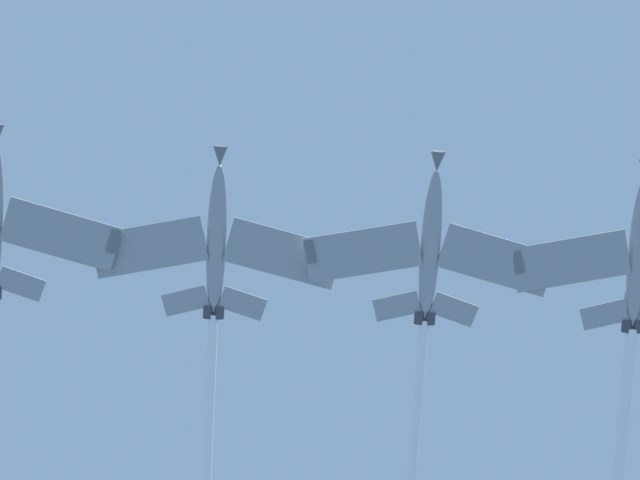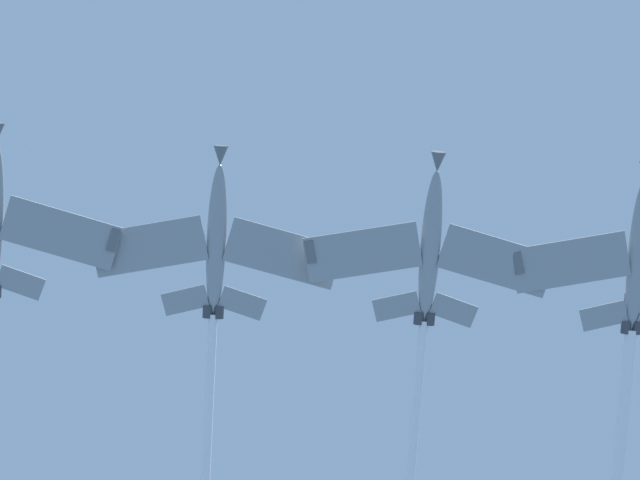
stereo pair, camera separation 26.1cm
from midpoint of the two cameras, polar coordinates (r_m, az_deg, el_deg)
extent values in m
ellipsoid|color=gray|center=(115.48, 12.60, -0.55)|extent=(2.28, 11.93, 4.90)
ellipsoid|color=black|center=(115.73, 12.62, 0.53)|extent=(1.17, 2.99, 1.70)
cube|color=gray|center=(114.36, 10.00, -0.83)|extent=(9.63, 6.01, 1.27)
cube|color=#595E60|center=(113.79, 7.95, -0.88)|extent=(1.19, 1.88, 0.65)
cube|color=gray|center=(115.89, 11.29, -2.93)|extent=(4.00, 2.95, 0.69)
cube|color=#595E60|center=(117.70, 12.24, -2.72)|extent=(0.36, 3.14, 3.39)
cylinder|color=#38383D|center=(116.60, 12.58, -3.37)|extent=(0.87, 1.24, 1.06)
cylinder|color=#38383D|center=(116.38, 12.15, -3.35)|extent=(0.87, 1.24, 1.06)
ellipsoid|color=gray|center=(112.74, 4.48, -0.24)|extent=(2.08, 11.94, 4.74)
cone|color=#595E60|center=(111.70, 4.76, 3.13)|extent=(1.27, 1.92, 1.61)
ellipsoid|color=black|center=(112.96, 4.54, 0.87)|extent=(1.12, 2.98, 1.66)
cube|color=gray|center=(113.49, 7.11, -0.80)|extent=(9.52, 5.26, 1.22)
cube|color=#595E60|center=(114.38, 9.11, -1.06)|extent=(1.04, 1.86, 0.63)
cube|color=gray|center=(112.33, 1.77, -0.48)|extent=(9.62, 5.89, 1.22)
cube|color=#595E60|center=(112.32, -0.33, -0.49)|extent=(1.17, 1.88, 0.63)
cube|color=gray|center=(114.03, 5.41, -2.77)|extent=(3.94, 2.68, 0.67)
cube|color=gray|center=(113.54, 3.13, -2.64)|extent=(3.99, 2.91, 0.67)
cube|color=#595E60|center=(115.07, 4.22, -2.44)|extent=(0.30, 3.11, 3.37)
cylinder|color=#38383D|center=(113.90, 4.47, -3.12)|extent=(0.85, 1.22, 1.05)
cylinder|color=#38383D|center=(113.80, 4.02, -3.09)|extent=(0.85, 1.22, 1.05)
ellipsoid|color=gray|center=(113.64, -4.06, -0.01)|extent=(2.25, 11.90, 5.03)
cone|color=#595E60|center=(112.74, -3.93, 3.35)|extent=(1.30, 1.96, 1.64)
ellipsoid|color=black|center=(113.91, -4.01, 1.08)|extent=(1.16, 2.99, 1.73)
cube|color=gray|center=(113.56, -1.41, -0.55)|extent=(9.49, 5.12, 1.31)
cube|color=#595E60|center=(113.81, 0.64, -0.79)|extent=(1.02, 1.85, 0.67)
cube|color=gray|center=(114.04, -6.74, -0.29)|extent=(9.63, 5.98, 1.31)
cube|color=#595E60|center=(114.66, -8.78, -0.32)|extent=(1.18, 1.88, 0.67)
cube|color=gray|center=(114.48, -3.03, -2.54)|extent=(3.93, 2.62, 0.71)
cube|color=gray|center=(114.69, -5.30, -2.42)|extent=(3.99, 2.94, 0.71)
cube|color=#595E60|center=(115.89, -4.12, -2.24)|extent=(0.35, 3.16, 3.41)
cylinder|color=#38383D|center=(114.61, -3.96, -2.89)|extent=(0.86, 1.24, 1.07)
cylinder|color=#38383D|center=(114.66, -4.41, -2.87)|extent=(0.86, 1.24, 1.07)
cube|color=gray|center=(114.07, -10.19, 0.22)|extent=(9.53, 5.30, 1.25)
cube|color=#595E60|center=(113.74, -8.15, -0.06)|extent=(1.05, 1.86, 0.64)
cube|color=gray|center=(115.48, -11.75, -1.72)|extent=(3.95, 2.69, 0.68)
camera|label=1|loc=(0.13, 90.07, 0.13)|focal=80.51mm
camera|label=2|loc=(0.13, -89.93, -0.13)|focal=80.51mm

